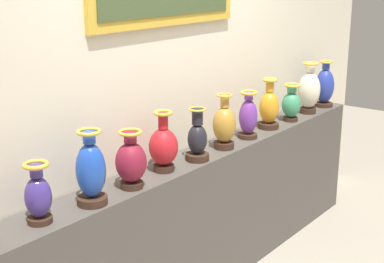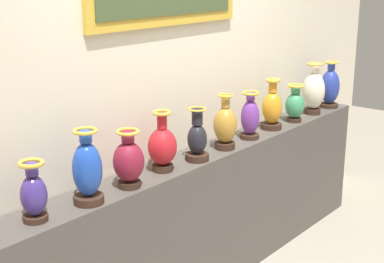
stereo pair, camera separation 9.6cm
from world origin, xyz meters
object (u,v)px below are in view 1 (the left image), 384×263
Objects in this scene: vase_jade at (291,104)px; vase_onyx at (197,140)px; vase_crimson at (163,146)px; vase_amber at (269,108)px; vase_burgundy at (131,162)px; vase_ivory at (309,90)px; vase_indigo at (38,196)px; vase_cobalt at (325,87)px; vase_violet at (248,117)px; vase_ochre at (224,126)px; vase_sapphire at (91,172)px.

vase_onyx is at bearing 179.99° from vase_jade.
vase_amber is (1.19, -0.01, 0.00)m from vase_crimson.
vase_ivory is at bearing 0.27° from vase_burgundy.
vase_jade is at bearing -5.93° from vase_amber.
vase_indigo is 2.99m from vase_cobalt.
vase_burgundy is at bearing -179.71° from vase_cobalt.
vase_burgundy is 1.10× the size of vase_jade.
vase_violet reaches higher than vase_jade.
vase_cobalt reaches higher than vase_burgundy.
vase_indigo is 1.02× the size of vase_jade.
vase_onyx is at bearing -7.35° from vase_crimson.
vase_indigo is 1.18m from vase_onyx.
vase_amber is 1.28× the size of vase_jade.
vase_indigo is at bearing 179.37° from vase_violet.
vase_crimson is (0.31, 0.04, 0.00)m from vase_burgundy.
vase_ivory reaches higher than vase_burgundy.
vase_onyx is 0.91× the size of vase_ochre.
vase_violet is 1.21m from vase_cobalt.
vase_burgundy is 1.19m from vase_violet.
vase_crimson reaches higher than vase_violet.
vase_ochre is (0.30, 0.01, 0.02)m from vase_onyx.
vase_burgundy is (0.59, -0.03, 0.01)m from vase_indigo.
vase_onyx is at bearing -178.75° from vase_ochre.
vase_jade is (1.48, -0.04, -0.02)m from vase_crimson.
vase_sapphire is at bearing -179.12° from vase_amber.
vase_ochre is 1.21m from vase_ivory.
vase_indigo is at bearing 178.98° from vase_ochre.
vase_onyx is (0.59, 0.00, -0.02)m from vase_burgundy.
vase_ochre is at bearing -177.84° from vase_amber.
vase_violet is at bearing 179.74° from vase_ivory.
vase_burgundy is 0.86× the size of vase_amber.
vase_crimson is (0.60, 0.03, -0.02)m from vase_sapphire.
vase_indigo is 2.69m from vase_ivory.
vase_ivory is at bearing -0.50° from vase_indigo.
vase_ivory is at bearing 0.12° from vase_ochre.
vase_cobalt reaches higher than vase_jade.
vase_ochre is (1.18, 0.00, -0.02)m from vase_sapphire.
vase_sapphire is 1.17× the size of vase_onyx.
vase_violet is at bearing -1.48° from vase_crimson.
vase_burgundy is 0.97× the size of vase_onyx.
vase_ivory is 1.07× the size of vase_cobalt.
vase_amber is (1.79, 0.03, -0.02)m from vase_sapphire.
vase_indigo is at bearing 176.73° from vase_burgundy.
vase_onyx is at bearing -1.59° from vase_indigo.
vase_onyx is at bearing 0.08° from vase_burgundy.
vase_amber is at bearing -0.09° from vase_indigo.
vase_crimson is at bearing 0.21° from vase_indigo.
vase_ivory is (1.21, 0.00, 0.04)m from vase_ochre.
vase_ochre is 0.61m from vase_amber.
vase_crimson is at bearing 178.60° from vase_jade.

